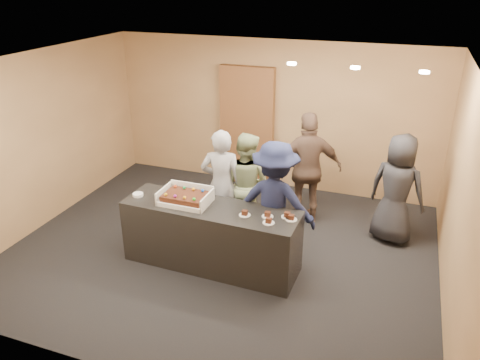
% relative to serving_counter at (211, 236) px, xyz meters
% --- Properties ---
extents(room, '(6.04, 6.00, 2.70)m').
position_rel_serving_counter_xyz_m(room, '(0.00, 0.40, 0.90)').
color(room, black).
rests_on(room, ground).
extents(serving_counter, '(2.42, 0.77, 0.90)m').
position_rel_serving_counter_xyz_m(serving_counter, '(0.00, 0.00, 0.00)').
color(serving_counter, black).
rests_on(serving_counter, floor).
extents(storage_cabinet, '(1.01, 0.15, 2.22)m').
position_rel_serving_counter_xyz_m(storage_cabinet, '(-0.46, 2.81, 0.66)').
color(storage_cabinet, brown).
rests_on(storage_cabinet, floor).
extents(cake_box, '(0.67, 0.46, 0.20)m').
position_rel_serving_counter_xyz_m(cake_box, '(-0.36, 0.02, 0.50)').
color(cake_box, white).
rests_on(cake_box, serving_counter).
extents(sheet_cake, '(0.57, 0.39, 0.11)m').
position_rel_serving_counter_xyz_m(sheet_cake, '(-0.36, -0.00, 0.55)').
color(sheet_cake, '#35170C').
rests_on(sheet_cake, cake_box).
extents(plate_stack, '(0.15, 0.15, 0.04)m').
position_rel_serving_counter_xyz_m(plate_stack, '(-1.08, -0.03, 0.47)').
color(plate_stack, white).
rests_on(plate_stack, serving_counter).
extents(slice_a, '(0.15, 0.15, 0.07)m').
position_rel_serving_counter_xyz_m(slice_a, '(0.51, -0.06, 0.47)').
color(slice_a, white).
rests_on(slice_a, serving_counter).
extents(slice_b, '(0.15, 0.15, 0.07)m').
position_rel_serving_counter_xyz_m(slice_b, '(0.79, 0.00, 0.47)').
color(slice_b, white).
rests_on(slice_b, serving_counter).
extents(slice_c, '(0.15, 0.15, 0.07)m').
position_rel_serving_counter_xyz_m(slice_c, '(0.85, -0.15, 0.47)').
color(slice_c, white).
rests_on(slice_c, serving_counter).
extents(slice_d, '(0.15, 0.15, 0.07)m').
position_rel_serving_counter_xyz_m(slice_d, '(1.03, 0.07, 0.47)').
color(slice_d, white).
rests_on(slice_d, serving_counter).
extents(slice_e, '(0.15, 0.15, 0.07)m').
position_rel_serving_counter_xyz_m(slice_e, '(1.09, 0.03, 0.47)').
color(slice_e, white).
rests_on(slice_e, serving_counter).
extents(person_server_grey, '(0.70, 0.54, 1.71)m').
position_rel_serving_counter_xyz_m(person_server_grey, '(-0.16, 0.79, 0.40)').
color(person_server_grey, '#9E9EA3').
rests_on(person_server_grey, floor).
extents(person_sage_man, '(0.87, 0.72, 1.61)m').
position_rel_serving_counter_xyz_m(person_sage_man, '(0.13, 1.06, 0.35)').
color(person_sage_man, '#97A678').
rests_on(person_sage_man, floor).
extents(person_navy_man, '(1.14, 0.67, 1.75)m').
position_rel_serving_counter_xyz_m(person_navy_man, '(0.76, 0.45, 0.42)').
color(person_navy_man, '#171C3C').
rests_on(person_navy_man, floor).
extents(person_brown_extra, '(1.16, 0.85, 1.83)m').
position_rel_serving_counter_xyz_m(person_brown_extra, '(0.95, 1.66, 0.46)').
color(person_brown_extra, brown).
rests_on(person_brown_extra, floor).
extents(person_dark_suit, '(0.94, 0.76, 1.68)m').
position_rel_serving_counter_xyz_m(person_dark_suit, '(2.30, 1.55, 0.39)').
color(person_dark_suit, '#25252A').
rests_on(person_dark_suit, floor).
extents(ceiling_spotlights, '(1.72, 0.12, 0.03)m').
position_rel_serving_counter_xyz_m(ceiling_spotlights, '(1.60, 0.90, 2.22)').
color(ceiling_spotlights, '#FFEAC6').
rests_on(ceiling_spotlights, ceiling).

